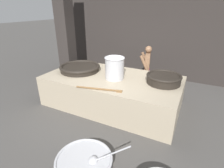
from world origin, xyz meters
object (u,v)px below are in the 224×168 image
object	(u,v)px
giant_wok_near	(80,68)
prep_bowl_vegetables	(85,165)
stock_pot	(115,68)
cook	(147,67)
giant_wok_far	(164,78)

from	to	relation	value
giant_wok_near	prep_bowl_vegetables	size ratio (longest dim) A/B	0.99
prep_bowl_vegetables	stock_pot	bearing A→B (deg)	103.26
stock_pot	prep_bowl_vegetables	size ratio (longest dim) A/B	0.48
cook	giant_wok_near	bearing A→B (deg)	25.50
stock_pot	prep_bowl_vegetables	distance (m)	2.47
stock_pot	giant_wok_near	bearing A→B (deg)	174.71
giant_wok_far	cook	xyz separation A→B (m)	(-0.75, 1.15, -0.16)
giant_wok_far	stock_pot	size ratio (longest dim) A/B	1.48
giant_wok_near	stock_pot	distance (m)	1.22
giant_wok_far	stock_pot	bearing A→B (deg)	-167.59
stock_pot	prep_bowl_vegetables	bearing A→B (deg)	-76.74
giant_wok_near	giant_wok_far	xyz separation A→B (m)	(2.42, 0.16, 0.03)
stock_pot	prep_bowl_vegetables	world-z (taller)	stock_pot
giant_wok_far	stock_pot	distance (m)	1.27
giant_wok_near	prep_bowl_vegetables	distance (m)	2.99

